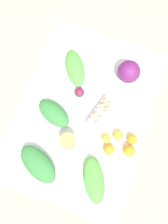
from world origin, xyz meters
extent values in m
plane|color=#C6B289|center=(0.00, 0.00, 0.00)|extent=(8.00, 8.00, 0.00)
cube|color=silver|center=(0.00, 0.00, 0.71)|extent=(1.34, 0.96, 0.03)
cylinder|color=brown|center=(-0.61, -0.42, 0.35)|extent=(0.06, 0.06, 0.70)
cylinder|color=brown|center=(0.61, -0.42, 0.35)|extent=(0.06, 0.06, 0.70)
cylinder|color=brown|center=(-0.61, 0.42, 0.35)|extent=(0.06, 0.06, 0.70)
cylinder|color=brown|center=(0.61, 0.42, 0.35)|extent=(0.06, 0.06, 0.70)
sphere|color=#601E5B|center=(-0.39, 0.21, 0.81)|extent=(0.17, 0.17, 0.17)
cube|color=beige|center=(-0.03, 0.12, 0.76)|extent=(0.27, 0.16, 0.06)
sphere|color=white|center=(0.06, 0.12, 0.80)|extent=(0.04, 0.04, 0.04)
sphere|color=white|center=(0.02, 0.13, 0.80)|extent=(0.04, 0.04, 0.04)
sphere|color=white|center=(-0.03, 0.14, 0.80)|extent=(0.04, 0.04, 0.04)
sphere|color=tan|center=(-0.07, 0.16, 0.80)|extent=(0.04, 0.04, 0.04)
sphere|color=white|center=(-0.11, 0.17, 0.80)|extent=(0.04, 0.04, 0.04)
sphere|color=white|center=(0.05, 0.08, 0.80)|extent=(0.04, 0.04, 0.04)
sphere|color=tan|center=(0.00, 0.09, 0.80)|extent=(0.04, 0.04, 0.04)
sphere|color=white|center=(-0.04, 0.10, 0.80)|extent=(0.04, 0.04, 0.04)
sphere|color=tan|center=(-0.08, 0.11, 0.80)|extent=(0.04, 0.04, 0.04)
sphere|color=tan|center=(-0.12, 0.13, 0.80)|extent=(0.04, 0.04, 0.04)
cylinder|color=#A87F51|center=(0.25, -0.03, 0.78)|extent=(0.11, 0.11, 0.10)
ellipsoid|color=#4C933D|center=(0.43, 0.23, 0.77)|extent=(0.34, 0.27, 0.08)
ellipsoid|color=#337538|center=(0.09, -0.20, 0.77)|extent=(0.23, 0.30, 0.09)
ellipsoid|color=#4C933D|center=(-0.30, -0.18, 0.77)|extent=(0.34, 0.29, 0.08)
ellipsoid|color=#337538|center=(0.46, -0.16, 0.78)|extent=(0.29, 0.36, 0.10)
sphere|color=maroon|center=(-0.13, -0.08, 0.77)|extent=(0.07, 0.07, 0.07)
sphere|color=orange|center=(0.20, 0.26, 0.77)|extent=(0.08, 0.08, 0.08)
sphere|color=orange|center=(0.16, 0.40, 0.77)|extent=(0.08, 0.08, 0.08)
sphere|color=#F9A833|center=(0.08, 0.29, 0.77)|extent=(0.07, 0.07, 0.07)
sphere|color=#F9A833|center=(0.13, 0.22, 0.76)|extent=(0.07, 0.07, 0.07)
sphere|color=orange|center=(0.07, 0.39, 0.76)|extent=(0.07, 0.07, 0.07)
camera|label=1|loc=(0.37, 0.14, 2.31)|focal=35.00mm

